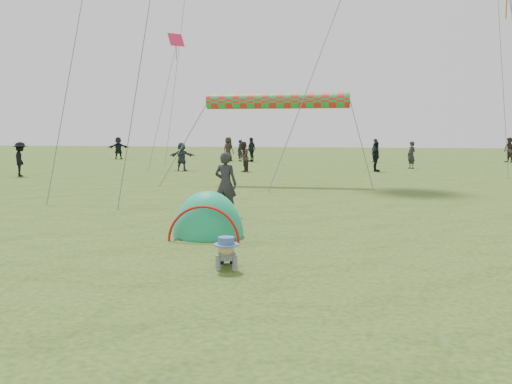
# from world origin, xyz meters

# --- Properties ---
(ground) EXTENTS (140.00, 140.00, 0.00)m
(ground) POSITION_xyz_m (0.00, 0.00, 0.00)
(ground) COLOR #24410C
(crawling_toddler) EXTENTS (0.69, 0.85, 0.58)m
(crawling_toddler) POSITION_xyz_m (0.62, -0.24, 0.29)
(crawling_toddler) COLOR black
(crawling_toddler) RESTS_ON ground
(popup_tent) EXTENTS (1.65, 1.41, 1.98)m
(popup_tent) POSITION_xyz_m (-0.45, 2.42, 0.00)
(popup_tent) COLOR #17A056
(popup_tent) RESTS_ON ground
(standing_adult) EXTENTS (0.68, 0.50, 1.69)m
(standing_adult) POSITION_xyz_m (-0.85, 5.51, 0.85)
(standing_adult) COLOR #26252A
(standing_adult) RESTS_ON ground
(crowd_person_0) EXTENTS (0.66, 0.70, 1.60)m
(crowd_person_0) POSITION_xyz_m (-6.53, 32.26, 0.80)
(crowd_person_0) COLOR black
(crowd_person_0) RESTS_ON ground
(crowd_person_1) EXTENTS (0.72, 0.88, 1.66)m
(crowd_person_1) POSITION_xyz_m (-3.92, 21.55, 0.83)
(crowd_person_1) COLOR #342826
(crowd_person_1) RESTS_ON ground
(crowd_person_2) EXTENTS (0.74, 1.13, 1.79)m
(crowd_person_2) POSITION_xyz_m (-5.57, 31.84, 0.89)
(crowd_person_2) COLOR black
(crowd_person_2) RESTS_ON ground
(crowd_person_3) EXTENTS (1.09, 1.27, 1.71)m
(crowd_person_3) POSITION_xyz_m (-14.03, 16.23, 0.86)
(crowd_person_3) COLOR black
(crowd_person_3) RESTS_ON ground
(crowd_person_4) EXTENTS (1.03, 0.87, 1.80)m
(crowd_person_4) POSITION_xyz_m (-7.48, 32.47, 0.90)
(crowd_person_4) COLOR black
(crowd_person_4) RESTS_ON ground
(crowd_person_5) EXTENTS (1.70, 1.23, 1.77)m
(crowd_person_5) POSITION_xyz_m (-16.85, 33.63, 0.89)
(crowd_person_5) COLOR black
(crowd_person_5) RESTS_ON ground
(crowd_person_6) EXTENTS (0.74, 0.70, 1.69)m
(crowd_person_6) POSITION_xyz_m (3.33, 32.94, 0.85)
(crowd_person_6) COLOR black
(crowd_person_6) RESTS_ON ground
(crowd_person_7) EXTENTS (1.01, 1.09, 1.79)m
(crowd_person_7) POSITION_xyz_m (12.73, 34.31, 0.90)
(crowd_person_7) COLOR #392E29
(crowd_person_7) RESTS_ON ground
(crowd_person_8) EXTENTS (0.62, 1.05, 1.68)m
(crowd_person_8) POSITION_xyz_m (3.28, 23.12, 0.84)
(crowd_person_8) COLOR black
(crowd_person_8) RESTS_ON ground
(crowd_person_11) EXTENTS (1.50, 0.50, 1.61)m
(crowd_person_11) POSITION_xyz_m (-7.52, 21.70, 0.80)
(crowd_person_11) COLOR #2E3D49
(crowd_person_11) RESTS_ON ground
(crowd_person_12) EXTENTS (0.67, 0.71, 1.64)m
(crowd_person_12) POSITION_xyz_m (5.39, 26.08, 0.82)
(crowd_person_12) COLOR #25252A
(crowd_person_12) RESTS_ON ground
(rainbow_tube_kite) EXTENTS (5.99, 0.64, 0.64)m
(rainbow_tube_kite) POSITION_xyz_m (-0.91, 14.51, 3.49)
(rainbow_tube_kite) COLOR red
(diamond_kite_0) EXTENTS (1.01, 1.01, 0.82)m
(diamond_kite_0) POSITION_xyz_m (-8.89, 24.99, 7.82)
(diamond_kite_0) COLOR #CD1C41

